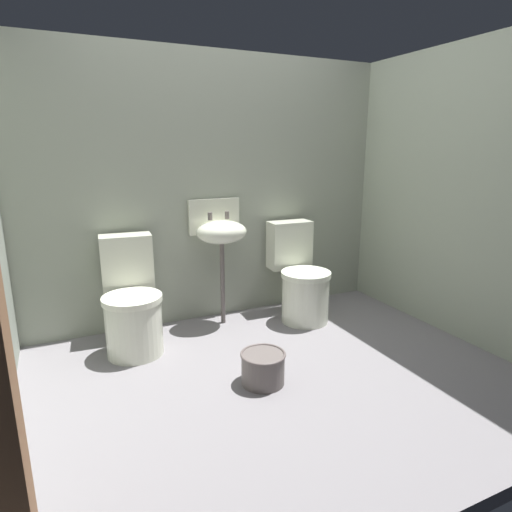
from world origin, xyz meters
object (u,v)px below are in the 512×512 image
(toilet_left, at_px, (132,305))
(bucket, at_px, (263,367))
(sink, at_px, (220,231))
(toilet_right, at_px, (300,280))

(toilet_left, relative_size, bucket, 2.83)
(toilet_left, xyz_separation_m, sink, (0.73, 0.19, 0.43))
(toilet_right, relative_size, sink, 0.79)
(toilet_right, xyz_separation_m, bucket, (-0.73, -0.81, -0.22))
(sink, height_order, bucket, sink)
(sink, bearing_deg, toilet_right, -16.80)
(toilet_left, relative_size, sink, 0.79)
(toilet_left, xyz_separation_m, toilet_right, (1.36, -0.00, 0.00))
(sink, bearing_deg, bucket, -96.34)
(bucket, bearing_deg, toilet_right, 47.76)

